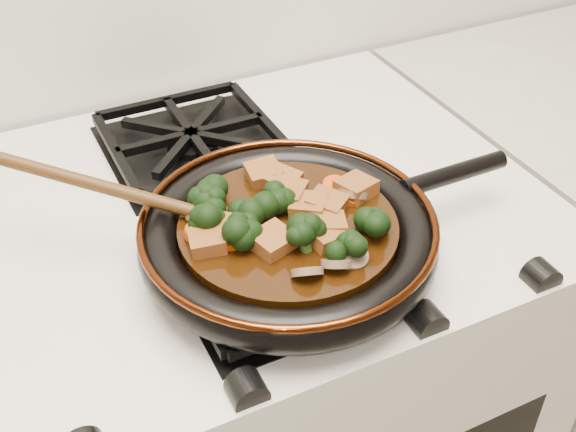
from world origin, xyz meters
name	(u,v)px	position (x,y,z in m)	size (l,w,h in m)	color
stove	(245,422)	(0.00, 1.69, 0.45)	(0.76, 0.60, 0.90)	beige
burner_grate_front	(279,262)	(0.00, 1.55, 0.91)	(0.23, 0.23, 0.03)	black
burner_grate_back	(192,140)	(0.00, 1.83, 0.91)	(0.23, 0.23, 0.03)	black
skillet	(290,234)	(0.02, 1.55, 0.94)	(0.45, 0.33, 0.05)	black
braising_sauce	(288,231)	(0.01, 1.55, 0.95)	(0.24, 0.24, 0.02)	black
tofu_cube_0	(309,208)	(0.04, 1.56, 0.97)	(0.04, 0.04, 0.02)	brown
tofu_cube_1	(232,232)	(-0.05, 1.56, 0.97)	(0.04, 0.04, 0.02)	brown
tofu_cube_2	(273,242)	(-0.02, 1.53, 0.97)	(0.04, 0.04, 0.02)	brown
tofu_cube_3	(325,235)	(0.03, 1.51, 0.97)	(0.04, 0.03, 0.02)	brown
tofu_cube_4	(326,205)	(0.06, 1.56, 0.97)	(0.04, 0.04, 0.02)	brown
tofu_cube_5	(229,231)	(-0.05, 1.56, 0.97)	(0.04, 0.04, 0.02)	brown
tofu_cube_6	(264,174)	(0.02, 1.64, 0.97)	(0.04, 0.04, 0.02)	brown
tofu_cube_7	(207,242)	(-0.08, 1.56, 0.97)	(0.04, 0.04, 0.02)	brown
tofu_cube_8	(356,188)	(0.11, 1.57, 0.97)	(0.04, 0.04, 0.02)	brown
tofu_cube_9	(283,181)	(0.04, 1.62, 0.97)	(0.03, 0.03, 0.02)	brown
tofu_cube_10	(287,195)	(0.03, 1.59, 0.97)	(0.04, 0.04, 0.02)	brown
tofu_cube_11	(329,227)	(0.05, 1.52, 0.97)	(0.04, 0.04, 0.02)	brown
broccoli_floret_0	(209,220)	(-0.06, 1.59, 0.97)	(0.06, 0.06, 0.05)	black
broccoli_floret_1	(272,205)	(0.01, 1.58, 0.97)	(0.06, 0.06, 0.05)	black
broccoli_floret_2	(253,217)	(-0.02, 1.57, 0.97)	(0.06, 0.06, 0.05)	black
broccoli_floret_3	(206,200)	(-0.06, 1.62, 0.97)	(0.06, 0.06, 0.05)	black
broccoli_floret_4	(208,198)	(-0.05, 1.62, 0.97)	(0.06, 0.06, 0.06)	black
broccoli_floret_5	(345,250)	(0.04, 1.48, 0.97)	(0.05, 0.05, 0.05)	black
broccoli_floret_6	(378,225)	(0.09, 1.50, 0.97)	(0.06, 0.06, 0.05)	black
broccoli_floret_7	(306,240)	(0.01, 1.51, 0.97)	(0.06, 0.06, 0.06)	black
broccoli_floret_8	(247,237)	(-0.04, 1.54, 0.97)	(0.06, 0.06, 0.05)	black
carrot_coin_0	(351,196)	(0.10, 1.56, 0.96)	(0.03, 0.03, 0.01)	#C23F05
carrot_coin_1	(228,239)	(-0.06, 1.55, 0.96)	(0.03, 0.03, 0.01)	#C23F05
carrot_coin_2	(262,235)	(-0.02, 1.55, 0.96)	(0.03, 0.03, 0.01)	#C23F05
carrot_coin_3	(335,186)	(0.09, 1.59, 0.96)	(0.03, 0.03, 0.01)	#C23F05
carrot_coin_4	(198,234)	(-0.08, 1.58, 0.96)	(0.03, 0.03, 0.01)	#C23F05
mushroom_slice_0	(307,272)	(-0.01, 1.47, 0.97)	(0.03, 0.03, 0.01)	brown
mushroom_slice_1	(336,264)	(0.02, 1.47, 0.97)	(0.03, 0.03, 0.01)	brown
mushroom_slice_2	(351,254)	(0.04, 1.48, 0.97)	(0.04, 0.04, 0.01)	brown
mushroom_slice_3	(353,193)	(0.10, 1.56, 0.97)	(0.03, 0.03, 0.01)	brown
wooden_spoon	(144,198)	(-0.12, 1.64, 0.98)	(0.15, 0.11, 0.25)	#45280E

